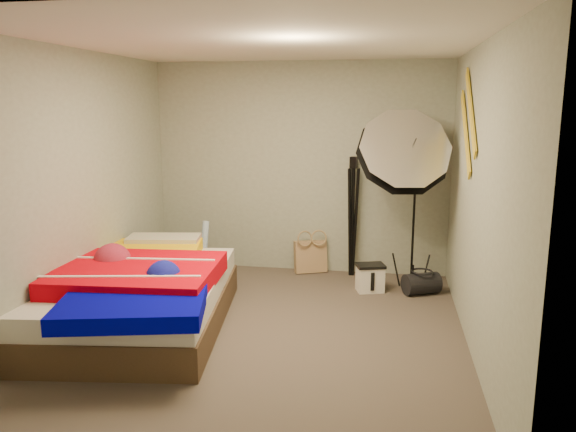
% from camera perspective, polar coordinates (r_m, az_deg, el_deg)
% --- Properties ---
extents(floor, '(4.00, 4.00, 0.00)m').
position_cam_1_polar(floor, '(5.13, -2.32, -11.75)').
color(floor, brown).
rests_on(floor, ground).
extents(ceiling, '(4.00, 4.00, 0.00)m').
position_cam_1_polar(ceiling, '(4.74, -2.57, 17.25)').
color(ceiling, silver).
rests_on(ceiling, wall_back).
extents(wall_back, '(3.50, 0.00, 3.50)m').
position_cam_1_polar(wall_back, '(6.73, 1.24, 4.86)').
color(wall_back, '#9CA392').
rests_on(wall_back, floor).
extents(wall_front, '(3.50, 0.00, 3.50)m').
position_cam_1_polar(wall_front, '(2.90, -10.99, -4.11)').
color(wall_front, '#9CA392').
rests_on(wall_front, floor).
extents(wall_left, '(0.00, 4.00, 4.00)m').
position_cam_1_polar(wall_left, '(5.43, -20.80, 2.54)').
color(wall_left, '#9CA392').
rests_on(wall_left, floor).
extents(wall_right, '(0.00, 4.00, 4.00)m').
position_cam_1_polar(wall_right, '(4.73, 18.77, 1.46)').
color(wall_right, '#9CA392').
rests_on(wall_right, floor).
extents(tote_bag, '(0.42, 0.31, 0.40)m').
position_cam_1_polar(tote_bag, '(6.81, 2.30, -4.13)').
color(tote_bag, tan).
rests_on(tote_bag, floor).
extents(wrapping_roll, '(0.13, 0.21, 0.68)m').
position_cam_1_polar(wrapping_roll, '(6.62, -8.55, -3.42)').
color(wrapping_roll, '#699EDA').
rests_on(wrapping_roll, floor).
extents(camera_case, '(0.33, 0.27, 0.28)m').
position_cam_1_polar(camera_case, '(6.20, 8.33, -6.33)').
color(camera_case, silver).
rests_on(camera_case, floor).
extents(duffel_bag, '(0.44, 0.37, 0.23)m').
position_cam_1_polar(duffel_bag, '(6.23, 13.40, -6.69)').
color(duffel_bag, black).
rests_on(duffel_bag, floor).
extents(wall_stripe_upper, '(0.02, 0.91, 0.78)m').
position_cam_1_polar(wall_stripe_upper, '(5.25, 18.08, 10.13)').
color(wall_stripe_upper, gold).
rests_on(wall_stripe_upper, wall_right).
extents(wall_stripe_lower, '(0.02, 0.91, 0.78)m').
position_cam_1_polar(wall_stripe_lower, '(5.51, 17.60, 8.11)').
color(wall_stripe_lower, gold).
rests_on(wall_stripe_lower, wall_right).
extents(bed, '(1.84, 2.47, 0.63)m').
position_cam_1_polar(bed, '(5.33, -14.86, -7.59)').
color(bed, '#4A3524').
rests_on(bed, floor).
extents(photo_umbrella, '(1.17, 0.80, 2.08)m').
position_cam_1_polar(photo_umbrella, '(6.01, 11.60, 6.14)').
color(photo_umbrella, black).
rests_on(photo_umbrella, floor).
extents(camera_tripod, '(0.09, 0.09, 1.41)m').
position_cam_1_polar(camera_tripod, '(6.59, 6.59, 0.78)').
color(camera_tripod, black).
rests_on(camera_tripod, floor).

